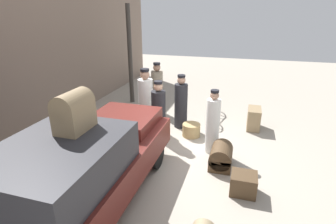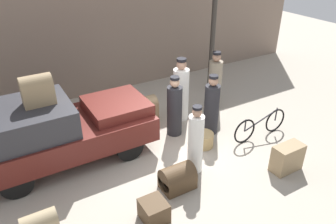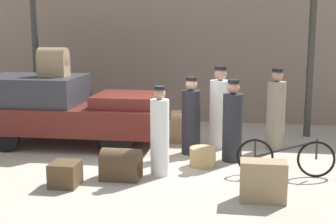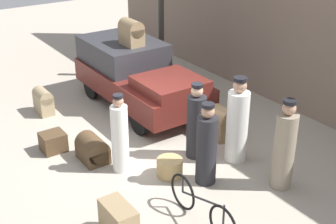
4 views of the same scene
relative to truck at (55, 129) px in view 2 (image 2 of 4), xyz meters
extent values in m
plane|color=#A89E8E|center=(2.28, -0.95, -0.85)|extent=(30.00, 30.00, 0.00)
cube|color=gray|center=(2.28, 3.13, 1.40)|extent=(16.00, 0.15, 4.50)
cylinder|color=#38332D|center=(5.56, 1.64, 0.95)|extent=(0.16, 0.16, 3.61)
cylinder|color=black|center=(1.42, 0.81, -0.52)|extent=(0.66, 0.12, 0.66)
cylinder|color=black|center=(1.42, -0.81, -0.52)|extent=(0.66, 0.12, 0.66)
cylinder|color=black|center=(-1.04, 0.81, -0.52)|extent=(0.66, 0.12, 0.66)
cylinder|color=black|center=(-1.04, -0.81, -0.52)|extent=(0.66, 0.12, 0.66)
cube|color=#591E19|center=(0.19, 0.00, -0.21)|extent=(3.96, 1.79, 0.58)
cube|color=#2D2D33|center=(-0.70, 0.00, 0.39)|extent=(2.18, 1.64, 0.62)
cube|color=#591E19|center=(1.48, 0.00, 0.21)|extent=(1.39, 1.39, 0.26)
torus|color=black|center=(5.26, -1.61, -0.52)|extent=(0.66, 0.04, 0.66)
torus|color=black|center=(4.20, -1.61, -0.52)|extent=(0.66, 0.04, 0.66)
cylinder|color=#232328|center=(4.73, -1.61, -0.36)|extent=(1.08, 0.04, 0.36)
cylinder|color=#232328|center=(4.20, -1.61, -0.35)|extent=(0.04, 0.04, 0.34)
cylinder|color=#232328|center=(5.26, -1.61, -0.33)|extent=(0.04, 0.04, 0.37)
cylinder|color=tan|center=(3.23, -1.22, -0.67)|extent=(0.51, 0.51, 0.36)
cylinder|color=gray|center=(4.69, 0.30, -0.11)|extent=(0.39, 0.39, 1.48)
sphere|color=tan|center=(4.69, 0.30, 0.76)|extent=(0.24, 0.24, 0.24)
cylinder|color=black|center=(4.69, 0.30, 0.88)|extent=(0.23, 0.23, 0.07)
cylinder|color=white|center=(2.50, -1.89, -0.16)|extent=(0.34, 0.34, 1.38)
sphere|color=tan|center=(2.50, -1.89, 0.63)|extent=(0.21, 0.21, 0.21)
cylinder|color=black|center=(2.50, -1.89, 0.74)|extent=(0.20, 0.20, 0.06)
cylinder|color=#232328|center=(2.91, -0.35, -0.18)|extent=(0.39, 0.39, 1.34)
sphere|color=tan|center=(2.91, -0.35, 0.61)|extent=(0.24, 0.24, 0.24)
cylinder|color=black|center=(2.91, -0.35, 0.74)|extent=(0.23, 0.23, 0.07)
cylinder|color=#232328|center=(3.77, -0.77, -0.18)|extent=(0.39, 0.39, 1.35)
sphere|color=tan|center=(3.77, -0.77, 0.62)|extent=(0.24, 0.24, 0.24)
cylinder|color=black|center=(3.77, -0.77, 0.74)|extent=(0.23, 0.23, 0.07)
cylinder|color=white|center=(3.48, 0.25, -0.10)|extent=(0.44, 0.44, 1.49)
sphere|color=tan|center=(3.48, 0.25, 0.78)|extent=(0.27, 0.27, 0.27)
cylinder|color=black|center=(3.48, 0.25, 0.92)|extent=(0.26, 0.26, 0.07)
cube|color=#4C3823|center=(1.03, -2.71, -0.65)|extent=(0.46, 0.50, 0.41)
cube|color=#937A56|center=(2.61, 0.62, -0.60)|extent=(0.49, 0.48, 0.50)
cylinder|color=#937A56|center=(2.61, 0.62, -0.35)|extent=(0.49, 0.48, 0.48)
cube|color=#4C3823|center=(1.86, -2.19, -0.70)|extent=(0.69, 0.49, 0.30)
cylinder|color=#4C3823|center=(1.86, -2.19, -0.55)|extent=(0.69, 0.49, 0.49)
cube|color=#937A56|center=(4.28, -2.92, -0.53)|extent=(0.70, 0.37, 0.64)
cylinder|color=#9E8966|center=(-0.86, -2.19, -0.38)|extent=(0.59, 0.34, 0.34)
cube|color=#937A56|center=(-0.21, 0.00, 0.92)|extent=(0.63, 0.41, 0.43)
cylinder|color=#937A56|center=(-0.21, 0.00, 1.13)|extent=(0.63, 0.41, 0.41)
camera|label=1|loc=(-3.46, -2.51, 2.48)|focal=28.00mm
camera|label=2|loc=(-0.97, -6.63, 3.87)|focal=35.00mm
camera|label=3|loc=(3.86, -9.89, 1.79)|focal=50.00mm
camera|label=4|loc=(9.56, -5.60, 4.18)|focal=50.00mm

